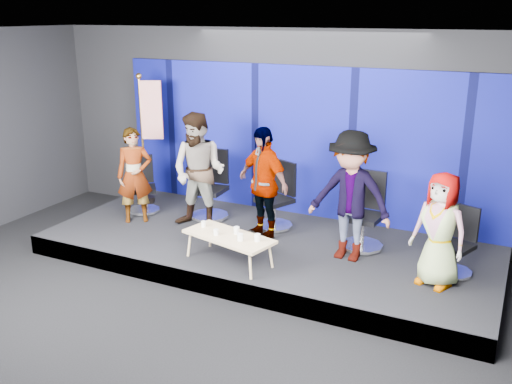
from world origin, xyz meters
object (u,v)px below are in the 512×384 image
Objects in this scene: chair_a at (143,194)px; panelist_d at (350,196)px; chair_e at (456,252)px; mug_c at (236,230)px; chair_c at (277,206)px; panelist_c at (263,183)px; panelist_e at (440,230)px; mug_b at (216,232)px; chair_b at (211,196)px; coffee_table at (229,237)px; chair_d at (364,223)px; panelist_b at (199,172)px; mug_e at (257,238)px; mug_a at (204,224)px; panelist_a at (135,175)px; mug_d at (240,237)px; flag_stand at (149,136)px.

chair_a is 0.53× the size of panelist_d.
chair_a is 1.06× the size of chair_e.
chair_a is 2.77m from mug_c.
panelist_c is at bearing -69.63° from chair_c.
panelist_e is at bearing 2.76° from chair_c.
panelist_d is at bearing 29.95° from mug_b.
chair_b is 2.81m from panelist_d.
coffee_table is 16.79× the size of mug_b.
chair_d is at bearing 34.05° from panelist_c.
chair_e is at bearing 19.48° from mug_b.
coffee_table is at bearing -46.33° from panelist_b.
panelist_c is 17.70× the size of mug_e.
mug_c is at bearing 58.49° from coffee_table.
panelist_d is 22.62× the size of mug_a.
panelist_a is 1.06× the size of panelist_e.
mug_c is 0.98× the size of mug_d.
mug_a is at bearing 161.83° from mug_d.
coffee_table is at bearing -134.24° from chair_d.
panelist_c is 3.01m from chair_e.
chair_d is 2.43m from mug_a.
mug_e is (0.44, -1.10, -0.43)m from panelist_c.
panelist_a is 15.90× the size of mug_d.
chair_b reaches higher than chair_d.
flag_stand reaches higher than mug_c.
mug_e is 3.62m from flag_stand.
panelist_a reaches higher than chair_b.
panelist_b is 18.90× the size of mug_d.
mug_b is 0.84× the size of mug_d.
panelist_d is 18.58× the size of mug_d.
chair_d is at bearing 51.46° from mug_e.
mug_c is at bearing -55.14° from panelist_a.
panelist_b is 1.07× the size of panelist_c.
mug_c is at bearing -51.87° from chair_b.
panelist_a reaches higher than chair_e.
mug_d is (-1.25, -0.99, -0.49)m from panelist_d.
flag_stand is (-2.62, 0.65, 0.38)m from panelist_c.
chair_b is (1.25, 0.27, 0.06)m from chair_a.
chair_a is 0.86× the size of chair_d.
mug_c is at bearing -66.10° from chair_c.
panelist_c is 2.81m from panelist_e.
chair_d is at bearing -6.31° from chair_b.
mug_a is 0.57m from mug_c.
panelist_d is 1.24× the size of panelist_e.
panelist_d is at bearing 28.73° from mug_c.
panelist_c is 1.53× the size of chair_d.
mug_a is (-2.08, -1.26, 0.07)m from chair_d.
chair_b is at bearing 116.55° from mug_a.
coffee_table is 0.52m from mug_a.
panelist_b is 22.57× the size of mug_b.
chair_e is (4.08, 0.02, -0.65)m from panelist_b.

